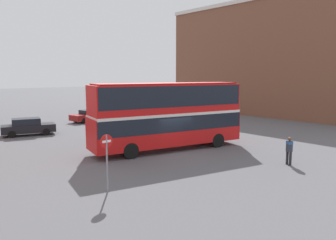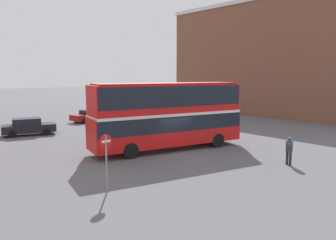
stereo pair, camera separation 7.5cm
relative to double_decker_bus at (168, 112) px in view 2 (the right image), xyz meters
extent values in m
plane|color=#5B5B60|center=(-0.35, -0.79, -2.82)|extent=(240.00, 240.00, 0.00)
cube|color=brown|center=(26.57, 6.68, 4.63)|extent=(10.55, 31.08, 14.88)
cube|color=silver|center=(26.57, 6.68, 12.32)|extent=(10.85, 31.38, 0.50)
cube|color=red|center=(0.00, 0.00, -1.25)|extent=(11.78, 4.97, 2.21)
cube|color=red|center=(0.00, 0.00, 0.93)|extent=(11.59, 4.85, 2.14)
cube|color=black|center=(0.00, 0.00, -0.75)|extent=(11.67, 4.97, 1.09)
cube|color=black|center=(0.00, 0.00, 1.19)|extent=(11.43, 4.85, 1.46)
cube|color=silver|center=(0.00, 0.00, -0.11)|extent=(11.67, 4.97, 0.20)
cube|color=#A91111|center=(0.00, 0.00, 2.05)|extent=(11.05, 4.57, 0.10)
cylinder|color=black|center=(3.84, 0.32, -2.28)|extent=(1.11, 0.52, 1.08)
cylinder|color=black|center=(3.35, -1.90, -2.28)|extent=(1.11, 0.52, 1.08)
cylinder|color=black|center=(-3.12, 1.86, -2.28)|extent=(1.11, 0.52, 1.08)
cylinder|color=black|center=(-3.61, -0.37, -2.28)|extent=(1.11, 0.52, 1.08)
cylinder|color=#232328|center=(2.80, -8.14, -2.40)|extent=(0.16, 0.16, 0.84)
cylinder|color=#232328|center=(2.88, -7.89, -2.40)|extent=(0.16, 0.16, 0.84)
cylinder|color=#2D333D|center=(2.84, -8.02, -1.64)|extent=(0.51, 0.51, 0.66)
cylinder|color=#28569E|center=(2.84, -8.02, -1.43)|extent=(0.54, 0.54, 0.15)
sphere|color=brown|center=(2.84, -8.02, -1.19)|extent=(0.23, 0.23, 0.23)
cube|color=black|center=(-5.74, 12.79, -2.19)|extent=(4.86, 2.87, 0.71)
cube|color=black|center=(-5.92, 12.84, -1.54)|extent=(2.70, 2.14, 0.59)
cylinder|color=black|center=(-4.17, 13.19, -2.49)|extent=(0.68, 0.38, 0.64)
cylinder|color=black|center=(-4.58, 11.67, -2.49)|extent=(0.68, 0.38, 0.64)
cylinder|color=black|center=(-6.91, 13.92, -2.49)|extent=(0.68, 0.38, 0.64)
cylinder|color=black|center=(-7.31, 12.40, -2.49)|extent=(0.68, 0.38, 0.64)
cube|color=maroon|center=(2.69, 17.00, -2.20)|extent=(4.84, 2.47, 0.66)
cube|color=black|center=(2.87, 17.03, -1.65)|extent=(2.62, 1.94, 0.45)
cylinder|color=black|center=(1.40, 15.99, -2.48)|extent=(0.69, 0.32, 0.66)
cylinder|color=black|center=(1.15, 17.55, -2.48)|extent=(0.69, 0.32, 0.66)
cylinder|color=black|center=(4.23, 16.44, -2.48)|extent=(0.69, 0.32, 0.66)
cylinder|color=black|center=(3.98, 18.00, -2.48)|extent=(0.69, 0.32, 0.66)
cylinder|color=gray|center=(-7.97, -4.71, -1.45)|extent=(0.08, 0.08, 2.73)
cylinder|color=red|center=(-7.97, -4.71, -0.38)|extent=(0.65, 0.03, 0.65)
cube|color=white|center=(-7.97, -4.71, -0.38)|extent=(0.45, 0.04, 0.11)
camera|label=1|loc=(-15.68, -17.81, 2.71)|focal=35.00mm
camera|label=2|loc=(-15.62, -17.86, 2.71)|focal=35.00mm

